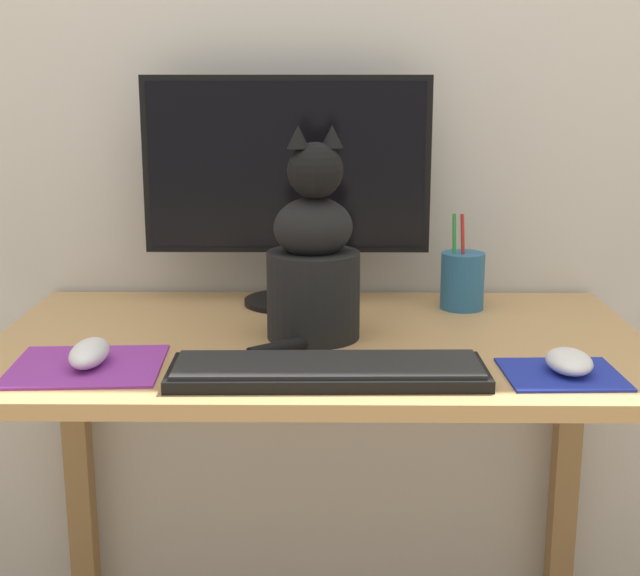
# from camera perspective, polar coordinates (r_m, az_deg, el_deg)

# --- Properties ---
(wall_back) EXTENTS (7.00, 0.04, 2.50)m
(wall_back) POSITION_cam_1_polar(r_m,az_deg,el_deg) (1.81, 0.13, 15.81)
(wall_back) COLOR beige
(wall_back) RESTS_ON ground_plane
(desk) EXTENTS (1.10, 0.64, 0.74)m
(desk) POSITION_cam_1_polar(r_m,az_deg,el_deg) (1.55, 0.02, -7.38)
(desk) COLOR tan
(desk) RESTS_ON ground_plane
(monitor) EXTENTS (0.54, 0.17, 0.43)m
(monitor) POSITION_cam_1_polar(r_m,az_deg,el_deg) (1.69, -2.14, 7.06)
(monitor) COLOR black
(monitor) RESTS_ON desk
(keyboard) EXTENTS (0.47, 0.15, 0.02)m
(keyboard) POSITION_cam_1_polar(r_m,az_deg,el_deg) (1.31, 0.49, -5.31)
(keyboard) COLOR black
(keyboard) RESTS_ON desk
(mousepad_left) EXTENTS (0.24, 0.21, 0.00)m
(mousepad_left) POSITION_cam_1_polar(r_m,az_deg,el_deg) (1.41, -14.70, -4.86)
(mousepad_left) COLOR purple
(mousepad_left) RESTS_ON desk
(mousepad_right) EXTENTS (0.18, 0.16, 0.00)m
(mousepad_right) POSITION_cam_1_polar(r_m,az_deg,el_deg) (1.37, 15.22, -5.35)
(mousepad_right) COLOR #1E2D9E
(mousepad_right) RESTS_ON desk
(computer_mouse_left) EXTENTS (0.06, 0.11, 0.04)m
(computer_mouse_left) POSITION_cam_1_polar(r_m,az_deg,el_deg) (1.40, -14.54, -4.05)
(computer_mouse_left) COLOR white
(computer_mouse_left) RESTS_ON mousepad_left
(computer_mouse_right) EXTENTS (0.07, 0.10, 0.03)m
(computer_mouse_right) POSITION_cam_1_polar(r_m,az_deg,el_deg) (1.37, 15.65, -4.55)
(computer_mouse_right) COLOR white
(computer_mouse_right) RESTS_ON mousepad_right
(cat) EXTENTS (0.20, 0.24, 0.36)m
(cat) POSITION_cam_1_polar(r_m,az_deg,el_deg) (1.48, -0.42, 1.76)
(cat) COLOR black
(cat) RESTS_ON desk
(pen_cup) EXTENTS (0.08, 0.08, 0.18)m
(pen_cup) POSITION_cam_1_polar(r_m,az_deg,el_deg) (1.71, 9.09, 0.49)
(pen_cup) COLOR #286089
(pen_cup) RESTS_ON desk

